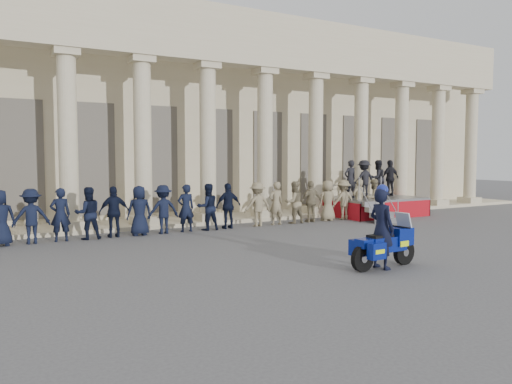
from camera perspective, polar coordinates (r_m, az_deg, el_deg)
The scene contains 6 objects.
ground at distance 12.35m, azimuth 4.14°, elevation -8.35°, with size 90.00×90.00×0.00m, color #4D4D50.
building at distance 25.75m, azimuth -14.36°, elevation 8.07°, with size 40.00×12.50×9.00m.
officer_rank at distance 17.42m, azimuth -11.39°, elevation -2.00°, with size 20.50×0.64×1.69m.
reviewing_stand at distance 23.21m, azimuth 13.26°, elevation 0.60°, with size 4.09×3.96×2.51m.
motorcycle at distance 12.31m, azimuth 14.48°, elevation -5.84°, with size 2.03×0.84×1.30m.
rider at distance 12.17m, azimuth 14.17°, elevation -3.92°, with size 0.50×0.73×2.01m.
Camera 1 is at (-6.64, -10.06, 2.64)m, focal length 35.00 mm.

